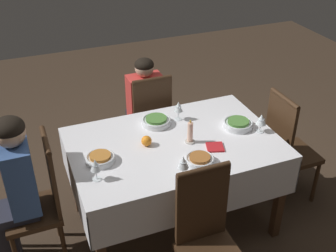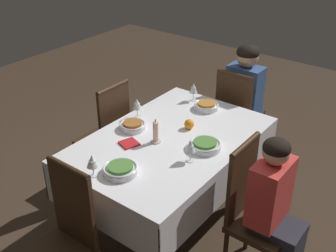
{
  "view_description": "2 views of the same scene",
  "coord_description": "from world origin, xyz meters",
  "px_view_note": "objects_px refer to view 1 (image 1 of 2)",
  "views": [
    {
      "loc": [
        0.95,
        2.29,
        2.42
      ],
      "look_at": [
        0.04,
        -0.02,
        0.89
      ],
      "focal_mm": 45.0,
      "sensor_mm": 36.0,
      "label": 1
    },
    {
      "loc": [
        -2.04,
        -1.54,
        2.3
      ],
      "look_at": [
        -0.04,
        -0.02,
        0.89
      ],
      "focal_mm": 45.0,
      "sensor_mm": 36.0,
      "label": 2
    }
  ],
  "objects_px": {
    "bowl_south": "(156,121)",
    "chair_south": "(150,122)",
    "person_child_red": "(144,107)",
    "wine_glass_south": "(178,107)",
    "dining_table": "(174,153)",
    "candle_centerpiece": "(190,134)",
    "bowl_east": "(100,158)",
    "orange_fruit": "(146,141)",
    "wine_glass_north": "(183,163)",
    "wine_glass_east": "(95,166)",
    "chair_north": "(207,238)",
    "person_adult_denim": "(14,187)",
    "chair_east": "(41,198)",
    "napkin_red_folded": "(215,147)",
    "wine_glass_west": "(261,120)",
    "bowl_west": "(238,124)",
    "bowl_north": "(200,160)",
    "chair_west": "(287,146)"
  },
  "relations": [
    {
      "from": "person_adult_denim",
      "to": "napkin_red_folded",
      "type": "xyz_separation_m",
      "value": [
        -1.34,
        0.2,
        0.11
      ]
    },
    {
      "from": "bowl_west",
      "to": "candle_centerpiece",
      "type": "height_order",
      "value": "candle_centerpiece"
    },
    {
      "from": "chair_west",
      "to": "chair_north",
      "type": "distance_m",
      "value": 1.21
    },
    {
      "from": "dining_table",
      "to": "bowl_east",
      "type": "bearing_deg",
      "value": 4.56
    },
    {
      "from": "wine_glass_west",
      "to": "napkin_red_folded",
      "type": "height_order",
      "value": "wine_glass_west"
    },
    {
      "from": "person_adult_denim",
      "to": "orange_fruit",
      "type": "relative_size",
      "value": 16.01
    },
    {
      "from": "chair_west",
      "to": "chair_north",
      "type": "relative_size",
      "value": 1.0
    },
    {
      "from": "bowl_south",
      "to": "bowl_north",
      "type": "relative_size",
      "value": 1.15
    },
    {
      "from": "bowl_east",
      "to": "orange_fruit",
      "type": "bearing_deg",
      "value": -168.3
    },
    {
      "from": "chair_south",
      "to": "person_child_red",
      "type": "bearing_deg",
      "value": -90.0
    },
    {
      "from": "wine_glass_south",
      "to": "wine_glass_north",
      "type": "bearing_deg",
      "value": 69.59
    },
    {
      "from": "dining_table",
      "to": "candle_centerpiece",
      "type": "distance_m",
      "value": 0.2
    },
    {
      "from": "chair_east",
      "to": "person_child_red",
      "type": "xyz_separation_m",
      "value": [
        -1.01,
        -0.84,
        0.07
      ]
    },
    {
      "from": "person_child_red",
      "to": "wine_glass_south",
      "type": "xyz_separation_m",
      "value": [
        -0.09,
        0.59,
        0.28
      ]
    },
    {
      "from": "chair_east",
      "to": "person_adult_denim",
      "type": "relative_size",
      "value": 0.84
    },
    {
      "from": "chair_north",
      "to": "person_adult_denim",
      "type": "bearing_deg",
      "value": 144.82
    },
    {
      "from": "dining_table",
      "to": "wine_glass_north",
      "type": "height_order",
      "value": "wine_glass_north"
    },
    {
      "from": "person_child_red",
      "to": "bowl_west",
      "type": "bearing_deg",
      "value": 118.46
    },
    {
      "from": "chair_south",
      "to": "candle_centerpiece",
      "type": "height_order",
      "value": "chair_south"
    },
    {
      "from": "wine_glass_west",
      "to": "chair_west",
      "type": "bearing_deg",
      "value": -170.25
    },
    {
      "from": "wine_glass_south",
      "to": "chair_north",
      "type": "bearing_deg",
      "value": 77.48
    },
    {
      "from": "chair_west",
      "to": "napkin_red_folded",
      "type": "relative_size",
      "value": 6.72
    },
    {
      "from": "wine_glass_east",
      "to": "bowl_west",
      "type": "xyz_separation_m",
      "value": [
        -1.13,
        -0.22,
        -0.08
      ]
    },
    {
      "from": "chair_north",
      "to": "wine_glass_north",
      "type": "bearing_deg",
      "value": 95.52
    },
    {
      "from": "chair_east",
      "to": "wine_glass_west",
      "type": "relative_size",
      "value": 6.71
    },
    {
      "from": "wine_glass_east",
      "to": "person_child_red",
      "type": "bearing_deg",
      "value": -121.75
    },
    {
      "from": "chair_east",
      "to": "wine_glass_west",
      "type": "xyz_separation_m",
      "value": [
        -1.59,
        0.13,
        0.34
      ]
    },
    {
      "from": "dining_table",
      "to": "bowl_east",
      "type": "height_order",
      "value": "bowl_east"
    },
    {
      "from": "person_adult_denim",
      "to": "person_child_red",
      "type": "xyz_separation_m",
      "value": [
        -1.16,
        -0.84,
        -0.08
      ]
    },
    {
      "from": "chair_south",
      "to": "candle_centerpiece",
      "type": "distance_m",
      "value": 0.81
    },
    {
      "from": "bowl_west",
      "to": "wine_glass_north",
      "type": "relative_size",
      "value": 1.39
    },
    {
      "from": "dining_table",
      "to": "chair_west",
      "type": "xyz_separation_m",
      "value": [
        -0.96,
        0.05,
        -0.15
      ]
    },
    {
      "from": "wine_glass_east",
      "to": "bowl_north",
      "type": "relative_size",
      "value": 0.81
    },
    {
      "from": "chair_north",
      "to": "bowl_north",
      "type": "height_order",
      "value": "chair_north"
    },
    {
      "from": "person_child_red",
      "to": "bowl_east",
      "type": "xyz_separation_m",
      "value": [
        0.6,
        0.9,
        0.2
      ]
    },
    {
      "from": "chair_south",
      "to": "person_child_red",
      "type": "distance_m",
      "value": 0.17
    },
    {
      "from": "bowl_south",
      "to": "wine_glass_west",
      "type": "distance_m",
      "value": 0.77
    },
    {
      "from": "candle_centerpiece",
      "to": "wine_glass_east",
      "type": "bearing_deg",
      "value": 13.39
    },
    {
      "from": "person_adult_denim",
      "to": "wine_glass_west",
      "type": "bearing_deg",
      "value": 85.6
    },
    {
      "from": "dining_table",
      "to": "chair_west",
      "type": "relative_size",
      "value": 1.5
    },
    {
      "from": "wine_glass_north",
      "to": "napkin_red_folded",
      "type": "xyz_separation_m",
      "value": [
        -0.34,
        -0.21,
        -0.1
      ]
    },
    {
      "from": "chair_east",
      "to": "wine_glass_west",
      "type": "height_order",
      "value": "chair_east"
    },
    {
      "from": "napkin_red_folded",
      "to": "wine_glass_east",
      "type": "bearing_deg",
      "value": 2.71
    },
    {
      "from": "wine_glass_west",
      "to": "orange_fruit",
      "type": "height_order",
      "value": "wine_glass_west"
    },
    {
      "from": "bowl_south",
      "to": "chair_south",
      "type": "bearing_deg",
      "value": -101.99
    },
    {
      "from": "bowl_south",
      "to": "bowl_north",
      "type": "xyz_separation_m",
      "value": [
        -0.09,
        0.57,
        0.0
      ]
    },
    {
      "from": "dining_table",
      "to": "chair_east",
      "type": "xyz_separation_m",
      "value": [
        0.96,
        -0.02,
        -0.15
      ]
    },
    {
      "from": "dining_table",
      "to": "wine_glass_west",
      "type": "bearing_deg",
      "value": 170.28
    },
    {
      "from": "chair_east",
      "to": "dining_table",
      "type": "bearing_deg",
      "value": 88.51
    },
    {
      "from": "bowl_south",
      "to": "wine_glass_south",
      "type": "relative_size",
      "value": 1.43
    }
  ]
}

